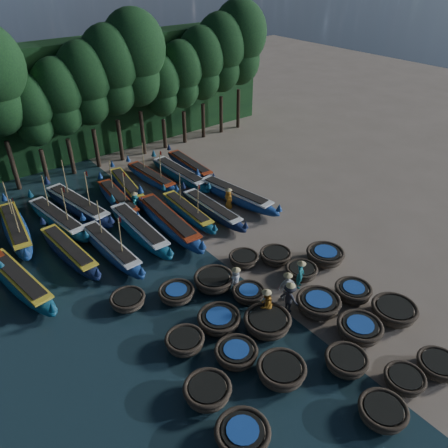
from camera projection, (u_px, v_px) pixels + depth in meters
ground at (245, 280)px, 25.57m from camera, size 120.00×120.00×0.00m
foliage_wall at (73, 102)px, 38.43m from camera, size 40.00×3.00×10.00m
coracle_2 at (382, 412)px, 17.87m from camera, size 2.50×2.50×0.73m
coracle_3 at (404, 380)px, 19.26m from camera, size 1.84×1.84×0.64m
coracle_4 at (438, 365)px, 19.94m from camera, size 2.36×2.36×0.64m
coracle_5 at (242, 435)px, 16.96m from camera, size 2.44×2.44×0.83m
coracle_6 at (281, 371)px, 19.53m from camera, size 2.51×2.51×0.83m
coracle_7 at (346, 361)px, 20.03m from camera, size 2.18×2.18×0.75m
coracle_8 at (359, 329)px, 21.64m from camera, size 2.57×2.57×0.85m
coracle_9 at (394, 311)px, 22.77m from camera, size 2.40×2.40×0.80m
coracle_10 at (207, 391)px, 18.64m from camera, size 2.24×2.24×0.82m
coracle_11 at (236, 353)px, 20.46m from camera, size 2.32×2.32×0.71m
coracle_12 at (267, 322)px, 22.06m from camera, size 2.58×2.58×0.82m
coracle_13 at (318, 304)px, 23.20m from camera, size 2.66×2.66×0.83m
coracle_14 at (353, 292)px, 24.04m from camera, size 2.17×2.17×0.80m
coracle_15 at (185, 342)px, 21.03m from camera, size 2.06×2.06×0.75m
coracle_16 at (219, 320)px, 22.26m from camera, size 2.25×2.25×0.74m
coracle_17 at (249, 293)px, 24.06m from camera, size 1.96×1.96×0.64m
coracle_18 at (301, 271)px, 25.63m from camera, size 2.06×2.06×0.71m
coracle_19 at (325, 255)px, 26.83m from camera, size 2.38×2.38×0.82m
coracle_20 at (128, 300)px, 23.55m from camera, size 2.32×2.32×0.68m
coracle_21 at (177, 293)px, 24.05m from camera, size 2.26×2.26×0.67m
coracle_22 at (214, 281)px, 24.83m from camera, size 2.31×2.31×0.81m
coracle_23 at (244, 259)px, 26.71m from camera, size 2.26×2.26×0.65m
coracle_24 at (276, 256)px, 26.97m from camera, size 2.36×2.36×0.66m
long_boat_1 at (19, 280)px, 24.70m from camera, size 2.62×8.28×1.47m
long_boat_2 at (69, 251)px, 27.18m from camera, size 1.93×7.81×1.38m
long_boat_3 at (110, 248)px, 27.40m from camera, size 1.69×8.05×3.42m
long_boat_4 at (139, 229)px, 29.18m from camera, size 1.71×8.57×1.51m
long_boat_5 at (169, 221)px, 29.92m from camera, size 2.16×9.16×1.61m
long_boat_6 at (187, 211)px, 31.30m from camera, size 1.62×7.32×3.11m
long_boat_7 at (212, 209)px, 31.47m from camera, size 1.41×7.67×1.35m
long_boat_8 at (235, 195)px, 33.13m from camera, size 2.75×8.60×1.53m
long_boat_10 at (16, 229)px, 29.23m from camera, size 2.39×8.31×3.55m
long_boat_11 at (57, 219)px, 30.34m from camera, size 2.47×8.09×3.46m
long_boat_12 at (78, 205)px, 31.82m from camera, size 2.94×8.77×3.77m
long_boat_13 at (118, 199)px, 32.73m from camera, size 1.93×7.66×3.26m
long_boat_14 at (127, 186)px, 34.57m from camera, size 2.42×7.42×1.32m
long_boat_15 at (151, 177)px, 35.88m from camera, size 1.71×7.46×3.17m
long_boat_16 at (179, 174)px, 36.26m from camera, size 1.65×8.34×1.47m
long_boat_17 at (190, 166)px, 37.75m from camera, size 1.69×7.62×1.34m
fisherman_0 at (236, 279)px, 24.38m from camera, size 0.86×0.68×1.74m
fisherman_1 at (300, 273)px, 24.61m from camera, size 0.75×0.68×1.91m
fisherman_2 at (266, 304)px, 22.52m from camera, size 1.02×0.88×1.99m
fisherman_3 at (289, 297)px, 22.94m from camera, size 0.84×1.26×2.01m
fisherman_4 at (287, 286)px, 23.68m from camera, size 1.12×0.73×1.96m
fisherman_5 at (135, 202)px, 31.73m from camera, size 1.26×1.43×1.77m
fisherman_6 at (228, 198)px, 32.16m from camera, size 0.54×0.80×1.79m
tree_5 at (31, 111)px, 33.24m from camera, size 3.68×3.68×8.68m
tree_6 at (59, 96)px, 34.08m from camera, size 4.09×4.09×9.65m
tree_7 at (85, 83)px, 34.92m from camera, size 4.51×4.51×10.63m
tree_8 at (111, 70)px, 35.76m from camera, size 4.92×4.92×11.60m
tree_9 at (135, 57)px, 36.61m from camera, size 5.34×5.34×12.58m
tree_10 at (161, 86)px, 39.26m from camera, size 3.68×3.68×8.68m
tree_11 at (182, 74)px, 40.10m from camera, size 4.09×4.09×9.65m
tree_12 at (202, 63)px, 40.94m from camera, size 4.51×4.51×10.63m
tree_13 at (221, 52)px, 41.79m from camera, size 4.92×4.92×11.60m
tree_14 at (239, 42)px, 42.63m from camera, size 5.34×5.34×12.58m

